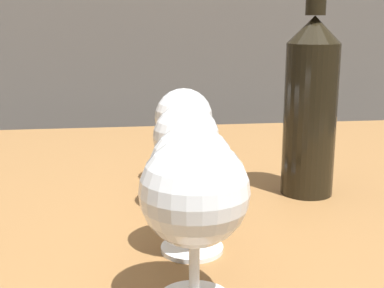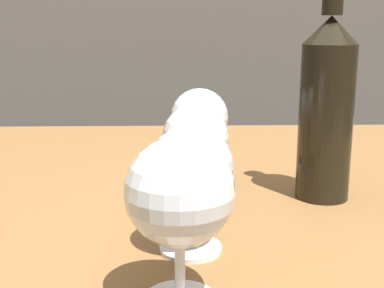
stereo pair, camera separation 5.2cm
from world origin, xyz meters
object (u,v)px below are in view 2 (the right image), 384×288
Objects in this scene: wine_glass_amber at (197,140)px; wine_bottle at (328,105)px; wine_glass_white at (185,194)px; wine_glass_merlot at (192,170)px; wine_glass_chardonnay at (200,119)px.

wine_glass_amber is 0.43× the size of wine_bottle.
wine_glass_white is at bearing -125.09° from wine_bottle.
wine_glass_merlot is (0.01, 0.10, -0.01)m from wine_glass_white.
wine_glass_merlot is 0.43× the size of wine_bottle.
wine_glass_merlot is 0.25m from wine_bottle.
wine_glass_white is 1.04× the size of wine_glass_chardonnay.
wine_glass_white is at bearing -94.37° from wine_glass_merlot.
wine_glass_chardonnay is (0.03, 0.33, -0.00)m from wine_glass_white.
wine_bottle is (0.16, -0.07, 0.03)m from wine_glass_chardonnay.
wine_glass_white is 0.23m from wine_glass_amber.
wine_glass_merlot is 0.13m from wine_glass_amber.
wine_glass_merlot is at bearing -137.68° from wine_bottle.
wine_bottle is at bearing 12.63° from wine_glass_amber.
wine_glass_chardonnay is at bearing 85.14° from wine_glass_amber.
wine_bottle is (0.18, 0.16, 0.04)m from wine_glass_merlot.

